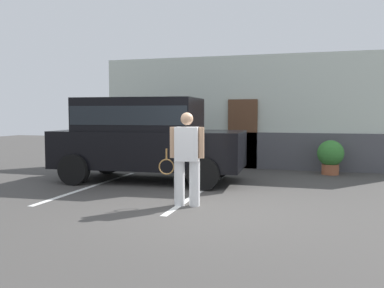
% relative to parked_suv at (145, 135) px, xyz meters
% --- Properties ---
extents(ground_plane, '(40.00, 40.00, 0.00)m').
position_rel_parked_suv_xyz_m(ground_plane, '(2.17, -2.60, -1.15)').
color(ground_plane, '#423F3D').
extents(parking_stripe_0, '(0.12, 4.40, 0.01)m').
position_rel_parked_suv_xyz_m(parking_stripe_0, '(-0.87, -1.10, -1.14)').
color(parking_stripe_0, silver).
rests_on(parking_stripe_0, ground_plane).
extents(parking_stripe_1, '(0.12, 4.40, 0.01)m').
position_rel_parked_suv_xyz_m(parking_stripe_1, '(1.69, -1.10, -1.14)').
color(parking_stripe_1, silver).
rests_on(parking_stripe_1, ground_plane).
extents(house_frontage, '(9.58, 0.40, 3.43)m').
position_rel_parked_suv_xyz_m(house_frontage, '(2.16, 3.26, 0.47)').
color(house_frontage, silver).
rests_on(house_frontage, ground_plane).
extents(parked_suv, '(4.71, 2.40, 2.05)m').
position_rel_parked_suv_xyz_m(parked_suv, '(0.00, 0.00, 0.00)').
color(parked_suv, black).
rests_on(parked_suv, ground_plane).
extents(tennis_player_man, '(0.89, 0.32, 1.69)m').
position_rel_parked_suv_xyz_m(tennis_player_man, '(1.82, -2.42, -0.27)').
color(tennis_player_man, white).
rests_on(tennis_player_man, ground_plane).
extents(potted_plant_by_porch, '(0.72, 0.72, 0.94)m').
position_rel_parked_suv_xyz_m(potted_plant_by_porch, '(4.44, 2.43, -0.62)').
color(potted_plant_by_porch, '#9E5638').
rests_on(potted_plant_by_porch, ground_plane).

